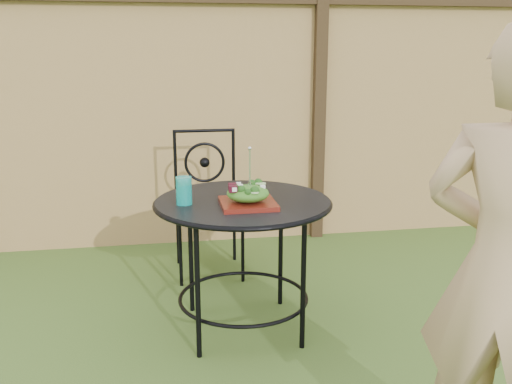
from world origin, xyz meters
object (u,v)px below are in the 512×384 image
patio_table (243,225)px  salad_plate (248,204)px  patio_chair (207,199)px  diner (511,276)px

patio_table → salad_plate: bearing=-86.2°
salad_plate → patio_chair: bearing=96.5°
diner → salad_plate: diner is taller
patio_table → salad_plate: 0.19m
patio_table → patio_chair: size_ratio=0.97×
patio_table → diner: size_ratio=0.58×
patio_table → diner: diner is taller
patio_chair → diner: size_ratio=0.60×
patio_chair → salad_plate: 1.04m
patio_table → patio_chair: patio_chair is taller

